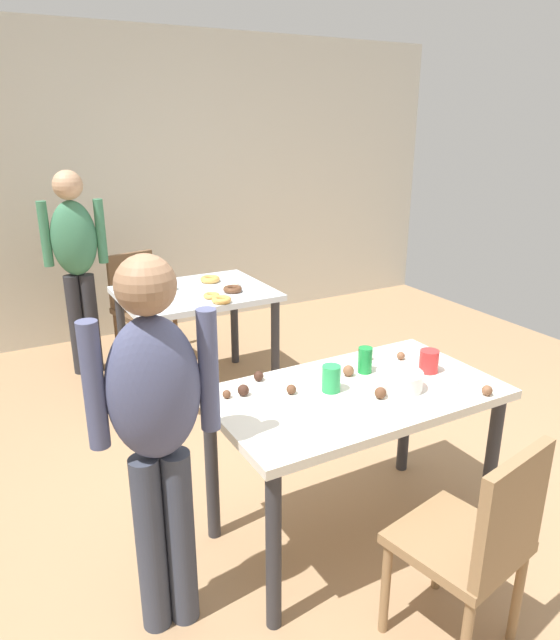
% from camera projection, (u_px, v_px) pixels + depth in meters
% --- Properties ---
extents(ground_plane, '(6.40, 6.40, 0.00)m').
position_uv_depth(ground_plane, '(324.00, 525.00, 2.81)').
color(ground_plane, '#9E7A56').
extents(wall_back, '(6.40, 0.10, 2.60)m').
position_uv_depth(wall_back, '(126.00, 188.00, 5.02)').
color(wall_back, beige).
rests_on(wall_back, ground_plane).
extents(dining_table_near, '(1.26, 0.71, 0.75)m').
position_uv_depth(dining_table_near, '(355.00, 411.00, 2.55)').
color(dining_table_near, silver).
rests_on(dining_table_near, ground_plane).
extents(dining_table_far, '(1.01, 0.80, 0.75)m').
position_uv_depth(dining_table_far, '(196.00, 306.00, 4.00)').
color(dining_table_far, silver).
rests_on(dining_table_far, ground_plane).
extents(chair_near_table, '(0.47, 0.47, 0.87)m').
position_uv_depth(chair_near_table, '(478.00, 538.00, 1.99)').
color(chair_near_table, olive).
rests_on(chair_near_table, ground_plane).
extents(chair_far_table, '(0.47, 0.47, 0.87)m').
position_uv_depth(chair_far_table, '(139.00, 301.00, 4.58)').
color(chair_far_table, brown).
rests_on(chair_far_table, ground_plane).
extents(person_girl_near, '(0.46, 0.25, 1.47)m').
position_uv_depth(person_girl_near, '(156.00, 423.00, 1.99)').
color(person_girl_near, '#383D4C').
rests_on(person_girl_near, ground_plane).
extents(person_adult_far, '(0.45, 0.26, 1.53)m').
position_uv_depth(person_adult_far, '(76.00, 256.00, 4.22)').
color(person_adult_far, '#28282D').
rests_on(person_adult_far, ground_plane).
extents(mixing_bowl, '(0.20, 0.20, 0.08)m').
position_uv_depth(mixing_bowl, '(399.00, 380.00, 2.52)').
color(mixing_bowl, white).
rests_on(mixing_bowl, dining_table_near).
extents(soda_can, '(0.07, 0.07, 0.12)m').
position_uv_depth(soda_can, '(365.00, 360.00, 2.67)').
color(soda_can, '#198438').
rests_on(soda_can, dining_table_near).
extents(fork_near, '(0.17, 0.02, 0.01)m').
position_uv_depth(fork_near, '(444.00, 386.00, 2.54)').
color(fork_near, silver).
rests_on(fork_near, dining_table_near).
extents(cup_near_0, '(0.08, 0.08, 0.12)m').
position_uv_depth(cup_near_0, '(331.00, 379.00, 2.49)').
color(cup_near_0, green).
rests_on(cup_near_0, dining_table_near).
extents(cup_near_1, '(0.09, 0.09, 0.11)m').
position_uv_depth(cup_near_1, '(429.00, 361.00, 2.68)').
color(cup_near_1, red).
rests_on(cup_near_1, dining_table_near).
extents(cake_ball_0, '(0.04, 0.04, 0.04)m').
position_uv_depth(cake_ball_0, '(291.00, 389.00, 2.47)').
color(cake_ball_0, brown).
rests_on(cake_ball_0, dining_table_near).
extents(cake_ball_1, '(0.05, 0.05, 0.05)m').
position_uv_depth(cake_ball_1, '(243.00, 390.00, 2.46)').
color(cake_ball_1, '#3D2319').
rests_on(cake_ball_1, dining_table_near).
extents(cake_ball_2, '(0.04, 0.04, 0.04)m').
position_uv_depth(cake_ball_2, '(401.00, 356.00, 2.83)').
color(cake_ball_2, brown).
rests_on(cake_ball_2, dining_table_near).
extents(cake_ball_3, '(0.05, 0.05, 0.05)m').
position_uv_depth(cake_ball_3, '(348.00, 371.00, 2.65)').
color(cake_ball_3, brown).
rests_on(cake_ball_3, dining_table_near).
extents(cake_ball_4, '(0.05, 0.05, 0.05)m').
position_uv_depth(cake_ball_4, '(367.00, 355.00, 2.83)').
color(cake_ball_4, '#3D2319').
rests_on(cake_ball_4, dining_table_near).
extents(cake_ball_5, '(0.05, 0.05, 0.05)m').
position_uv_depth(cake_ball_5, '(259.00, 376.00, 2.60)').
color(cake_ball_5, '#3D2319').
rests_on(cake_ball_5, dining_table_near).
extents(cake_ball_6, '(0.05, 0.05, 0.05)m').
position_uv_depth(cake_ball_6, '(380.00, 393.00, 2.43)').
color(cake_ball_6, brown).
rests_on(cake_ball_6, dining_table_near).
extents(cake_ball_7, '(0.04, 0.04, 0.04)m').
position_uv_depth(cake_ball_7, '(403.00, 368.00, 2.69)').
color(cake_ball_7, brown).
rests_on(cake_ball_7, dining_table_near).
extents(cake_ball_8, '(0.04, 0.04, 0.04)m').
position_uv_depth(cake_ball_8, '(227.00, 394.00, 2.44)').
color(cake_ball_8, brown).
rests_on(cake_ball_8, dining_table_near).
extents(cake_ball_9, '(0.05, 0.05, 0.05)m').
position_uv_depth(cake_ball_9, '(487.00, 390.00, 2.46)').
color(cake_ball_9, brown).
rests_on(cake_ball_9, dining_table_near).
extents(pitcher_far, '(0.12, 0.12, 0.21)m').
position_uv_depth(pitcher_far, '(138.00, 277.00, 3.91)').
color(pitcher_far, white).
rests_on(pitcher_far, dining_table_far).
extents(cup_far_0, '(0.08, 0.08, 0.11)m').
position_uv_depth(cup_far_0, '(160.00, 278.00, 4.08)').
color(cup_far_0, green).
rests_on(cup_far_0, dining_table_far).
extents(cup_far_1, '(0.08, 0.08, 0.11)m').
position_uv_depth(cup_far_1, '(151.00, 291.00, 3.76)').
color(cup_far_1, white).
rests_on(cup_far_1, dining_table_far).
extents(cup_far_2, '(0.08, 0.08, 0.10)m').
position_uv_depth(cup_far_2, '(166.00, 283.00, 3.95)').
color(cup_far_2, white).
rests_on(cup_far_2, dining_table_far).
extents(donut_far_0, '(0.11, 0.11, 0.03)m').
position_uv_depth(donut_far_0, '(212.00, 296.00, 3.80)').
color(donut_far_0, gold).
rests_on(donut_far_0, dining_table_far).
extents(donut_far_1, '(0.13, 0.13, 0.04)m').
position_uv_depth(donut_far_1, '(233.00, 289.00, 3.93)').
color(donut_far_1, brown).
rests_on(donut_far_1, dining_table_far).
extents(donut_far_2, '(0.13, 0.13, 0.04)m').
position_uv_depth(donut_far_2, '(231.00, 284.00, 4.06)').
color(donut_far_2, white).
rests_on(donut_far_2, dining_table_far).
extents(donut_far_3, '(0.14, 0.14, 0.04)m').
position_uv_depth(donut_far_3, '(210.00, 279.00, 4.17)').
color(donut_far_3, gold).
rests_on(donut_far_3, dining_table_far).
extents(donut_far_4, '(0.13, 0.13, 0.04)m').
position_uv_depth(donut_far_4, '(221.00, 300.00, 3.70)').
color(donut_far_4, gold).
rests_on(donut_far_4, dining_table_far).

